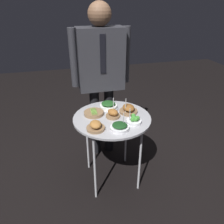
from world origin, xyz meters
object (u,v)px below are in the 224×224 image
Objects in this scene: bowl_broccoli_center at (134,120)px; bowl_roast_front_left at (113,114)px; bowl_roast_mid_left at (96,126)px; bowl_roast_front_center at (128,109)px; serving_cart at (112,122)px; waiter_figure at (101,67)px; bowl_asparagus_back_left at (94,113)px; bowl_spinach_mid_right at (120,127)px; bowl_spinach_near_rim at (108,105)px.

bowl_roast_front_left is (-0.14, 0.15, 0.00)m from bowl_broccoli_center.
bowl_roast_front_center reaches higher than bowl_roast_mid_left.
waiter_figure reaches higher than serving_cart.
serving_cart is 0.19m from bowl_roast_front_center.
bowl_roast_mid_left is at bearing -148.29° from bowl_roast_front_center.
bowl_roast_front_left reaches higher than bowl_asparagus_back_left.
bowl_spinach_mid_right is 0.92× the size of bowl_spinach_near_rim.
bowl_roast_front_left reaches higher than bowl_roast_mid_left.
bowl_roast_front_left reaches higher than bowl_roast_front_center.
bowl_spinach_near_rim is at bearing 86.05° from serving_cart.
bowl_broccoli_center is 0.92× the size of bowl_spinach_mid_right.
bowl_roast_mid_left is 0.88× the size of bowl_roast_front_center.
bowl_roast_front_center is at bearing 15.65° from bowl_roast_front_left.
bowl_spinach_near_rim is (-0.14, 0.33, -0.00)m from bowl_broccoli_center.
bowl_roast_front_center is 0.10× the size of waiter_figure.
serving_cart is 4.24× the size of bowl_roast_front_center.
waiter_figure is at bearing 90.21° from bowl_spinach_mid_right.
waiter_figure is at bearing 103.55° from bowl_broccoli_center.
bowl_asparagus_back_left is 0.51m from waiter_figure.
bowl_asparagus_back_left is (-0.14, 0.09, 0.06)m from serving_cart.
bowl_broccoli_center is 0.36m from bowl_spinach_near_rim.
bowl_spinach_near_rim is at bearing 89.26° from bowl_spinach_mid_right.
bowl_roast_front_left is 0.10× the size of waiter_figure.
serving_cart is 4.65× the size of bowl_spinach_mid_right.
serving_cart is 0.22m from bowl_spinach_mid_right.
bowl_spinach_near_rim is 0.10× the size of waiter_figure.
bowl_roast_front_left is (0.01, 0.00, 0.08)m from serving_cart.
bowl_roast_front_left reaches higher than bowl_spinach_mid_right.
bowl_asparagus_back_left is 0.11× the size of waiter_figure.
bowl_spinach_near_rim is at bearing 61.83° from bowl_roast_mid_left.
bowl_asparagus_back_left is at bearing 148.86° from serving_cart.
bowl_spinach_mid_right is at bearing -90.74° from bowl_spinach_near_rim.
bowl_roast_front_left is 0.21m from bowl_spinach_mid_right.
bowl_roast_front_center is (0.34, 0.21, 0.00)m from bowl_roast_mid_left.
waiter_figure reaches higher than bowl_spinach_mid_right.
bowl_roast_mid_left is 0.40m from bowl_spinach_near_rim.
bowl_spinach_mid_right is at bearing -154.75° from bowl_broccoli_center.
bowl_spinach_mid_right is (0.18, -0.05, -0.01)m from bowl_roast_mid_left.
bowl_roast_mid_left is 0.25m from bowl_roast_front_left.
bowl_asparagus_back_left is 0.31m from bowl_roast_front_center.
bowl_roast_mid_left is 0.88× the size of bowl_roast_front_left.
bowl_broccoli_center reaches higher than serving_cart.
bowl_roast_front_left is 1.10× the size of bowl_spinach_mid_right.
serving_cart is 0.44× the size of waiter_figure.
bowl_roast_front_left is at bearing -29.14° from bowl_asparagus_back_left.
bowl_spinach_mid_right is 0.40m from bowl_spinach_near_rim.
bowl_roast_front_center is at bearing 15.70° from serving_cart.
bowl_broccoli_center is 0.09× the size of waiter_figure.
waiter_figure reaches higher than bowl_roast_front_center.
bowl_broccoli_center reaches higher than bowl_asparagus_back_left.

